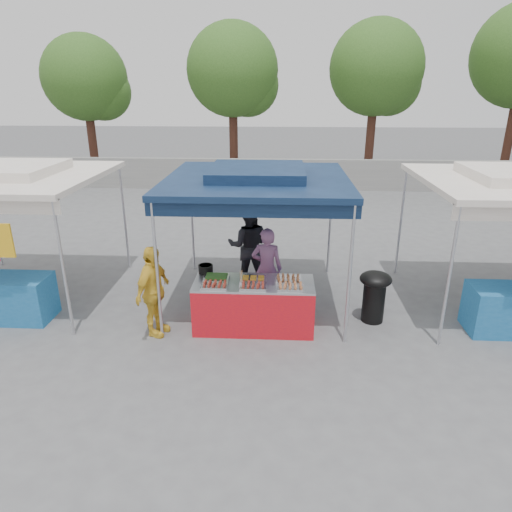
{
  "coord_description": "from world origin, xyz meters",
  "views": [
    {
      "loc": [
        0.4,
        -7.01,
        3.92
      ],
      "look_at": [
        0.0,
        0.6,
        1.05
      ],
      "focal_mm": 32.0,
      "sensor_mm": 36.0,
      "label": 1
    }
  ],
  "objects_px": {
    "vendor_woman": "(267,268)",
    "customer_person": "(153,292)",
    "wok_burner": "(374,292)",
    "cooking_pot": "(206,269)",
    "helper_man": "(248,246)",
    "vendor_table": "(254,305)"
  },
  "relations": [
    {
      "from": "wok_burner",
      "to": "vendor_table",
      "type": "bearing_deg",
      "value": 171.95
    },
    {
      "from": "customer_person",
      "to": "helper_man",
      "type": "bearing_deg",
      "value": -18.08
    },
    {
      "from": "cooking_pot",
      "to": "wok_burner",
      "type": "xyz_separation_m",
      "value": [
        2.94,
        0.0,
        -0.37
      ]
    },
    {
      "from": "vendor_table",
      "to": "wok_burner",
      "type": "relative_size",
      "value": 2.15
    },
    {
      "from": "vendor_table",
      "to": "customer_person",
      "type": "height_order",
      "value": "customer_person"
    },
    {
      "from": "wok_burner",
      "to": "vendor_woman",
      "type": "xyz_separation_m",
      "value": [
        -1.88,
        0.44,
        0.22
      ]
    },
    {
      "from": "cooking_pot",
      "to": "wok_burner",
      "type": "distance_m",
      "value": 2.96
    },
    {
      "from": "cooking_pot",
      "to": "wok_burner",
      "type": "relative_size",
      "value": 0.27
    },
    {
      "from": "cooking_pot",
      "to": "customer_person",
      "type": "xyz_separation_m",
      "value": [
        -0.76,
        -0.65,
        -0.15
      ]
    },
    {
      "from": "vendor_woman",
      "to": "helper_man",
      "type": "xyz_separation_m",
      "value": [
        -0.4,
        0.95,
        0.1
      ]
    },
    {
      "from": "vendor_woman",
      "to": "customer_person",
      "type": "bearing_deg",
      "value": 37.02
    },
    {
      "from": "helper_man",
      "to": "wok_burner",
      "type": "bearing_deg",
      "value": 147.85
    },
    {
      "from": "wok_burner",
      "to": "customer_person",
      "type": "relative_size",
      "value": 0.6
    },
    {
      "from": "cooking_pot",
      "to": "customer_person",
      "type": "bearing_deg",
      "value": -139.66
    },
    {
      "from": "vendor_woman",
      "to": "helper_man",
      "type": "height_order",
      "value": "helper_man"
    },
    {
      "from": "cooking_pot",
      "to": "vendor_woman",
      "type": "bearing_deg",
      "value": 22.86
    },
    {
      "from": "vendor_woman",
      "to": "customer_person",
      "type": "xyz_separation_m",
      "value": [
        -1.81,
        -1.09,
        -0.0
      ]
    },
    {
      "from": "cooking_pot",
      "to": "customer_person",
      "type": "distance_m",
      "value": 1.01
    },
    {
      "from": "vendor_table",
      "to": "wok_burner",
      "type": "distance_m",
      "value": 2.11
    },
    {
      "from": "cooking_pot",
      "to": "vendor_woman",
      "type": "height_order",
      "value": "vendor_woman"
    },
    {
      "from": "customer_person",
      "to": "cooking_pot",
      "type": "bearing_deg",
      "value": -33.09
    },
    {
      "from": "cooking_pot",
      "to": "vendor_woman",
      "type": "relative_size",
      "value": 0.16
    }
  ]
}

